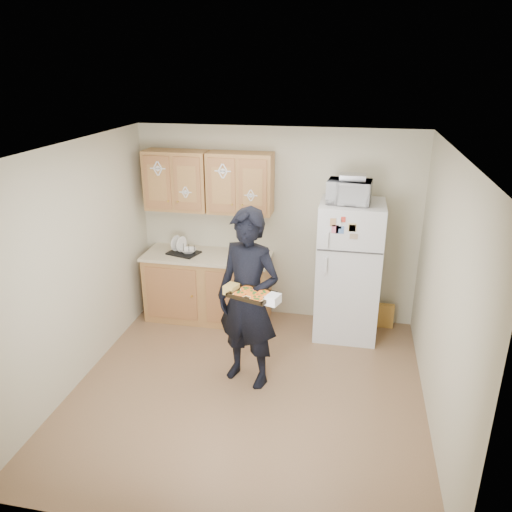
{
  "coord_description": "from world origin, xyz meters",
  "views": [
    {
      "loc": [
        0.95,
        -4.28,
        3.19
      ],
      "look_at": [
        -0.0,
        0.45,
        1.33
      ],
      "focal_mm": 35.0,
      "sensor_mm": 36.0,
      "label": 1
    }
  ],
  "objects_px": {
    "refrigerator": "(348,270)",
    "dish_rack": "(183,248)",
    "person": "(248,299)",
    "baking_tray": "(252,295)",
    "microwave": "(349,192)"
  },
  "relations": [
    {
      "from": "person",
      "to": "dish_rack",
      "type": "bearing_deg",
      "value": 150.57
    },
    {
      "from": "baking_tray",
      "to": "dish_rack",
      "type": "distance_m",
      "value": 1.98
    },
    {
      "from": "baking_tray",
      "to": "dish_rack",
      "type": "relative_size",
      "value": 1.06
    },
    {
      "from": "refrigerator",
      "to": "dish_rack",
      "type": "relative_size",
      "value": 4.48
    },
    {
      "from": "baking_tray",
      "to": "person",
      "type": "bearing_deg",
      "value": 127.73
    },
    {
      "from": "baking_tray",
      "to": "refrigerator",
      "type": "bearing_deg",
      "value": 78.65
    },
    {
      "from": "microwave",
      "to": "dish_rack",
      "type": "bearing_deg",
      "value": -177.06
    },
    {
      "from": "baking_tray",
      "to": "microwave",
      "type": "bearing_deg",
      "value": 79.39
    },
    {
      "from": "microwave",
      "to": "baking_tray",
      "type": "bearing_deg",
      "value": -114.26
    },
    {
      "from": "refrigerator",
      "to": "person",
      "type": "bearing_deg",
      "value": -128.48
    },
    {
      "from": "baking_tray",
      "to": "dish_rack",
      "type": "height_order",
      "value": "baking_tray"
    },
    {
      "from": "refrigerator",
      "to": "microwave",
      "type": "distance_m",
      "value": 0.99
    },
    {
      "from": "person",
      "to": "baking_tray",
      "type": "bearing_deg",
      "value": -52.27
    },
    {
      "from": "baking_tray",
      "to": "microwave",
      "type": "xyz_separation_m",
      "value": [
        0.83,
        1.47,
        0.69
      ]
    },
    {
      "from": "refrigerator",
      "to": "dish_rack",
      "type": "xyz_separation_m",
      "value": [
        -2.11,
        0.03,
        0.13
      ]
    }
  ]
}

